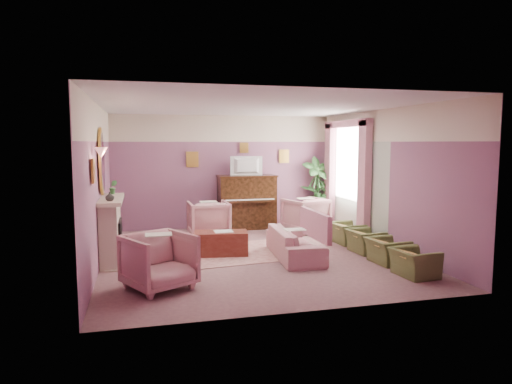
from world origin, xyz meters
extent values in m
cube|color=#775054|center=(0.00, 0.00, 0.00)|extent=(5.50, 6.00, 0.01)
cube|color=silver|center=(0.00, 0.00, 2.80)|extent=(5.50, 6.00, 0.01)
cube|color=#6E4C6B|center=(0.00, 3.00, 1.40)|extent=(5.50, 0.02, 2.80)
cube|color=#6E4C6B|center=(0.00, -3.00, 1.40)|extent=(5.50, 0.02, 2.80)
cube|color=#6E4C6B|center=(-2.75, 0.00, 1.40)|extent=(0.02, 6.00, 2.80)
cube|color=#6E4C6B|center=(2.75, 0.00, 1.40)|extent=(0.02, 6.00, 2.80)
cube|color=beige|center=(0.00, 2.99, 2.47)|extent=(5.50, 0.01, 0.65)
cube|color=#AAB3A2|center=(2.73, 1.30, 1.07)|extent=(0.01, 3.00, 2.15)
cube|color=#BAAD96|center=(-2.59, 0.20, 0.55)|extent=(0.30, 1.40, 1.10)
cube|color=black|center=(-2.49, 0.20, 0.40)|extent=(0.18, 0.72, 0.68)
cube|color=#E84F00|center=(-2.45, 0.20, 0.22)|extent=(0.06, 0.54, 0.10)
cube|color=#BAAD96|center=(-2.56, 0.20, 1.12)|extent=(0.40, 1.55, 0.07)
cube|color=#BAAD96|center=(-2.39, 0.20, 0.01)|extent=(0.55, 1.50, 0.02)
ellipsoid|color=gold|center=(-2.70, 0.20, 1.80)|extent=(0.04, 0.72, 1.20)
ellipsoid|color=white|center=(-2.67, 0.20, 1.80)|extent=(0.01, 0.60, 1.06)
cone|color=tan|center=(-2.62, -0.85, 1.98)|extent=(0.20, 0.20, 0.16)
cube|color=black|center=(0.50, 2.68, 0.65)|extent=(1.40, 0.60, 1.30)
cube|color=black|center=(0.50, 2.33, 0.72)|extent=(1.30, 0.12, 0.06)
cube|color=white|center=(0.50, 2.33, 0.76)|extent=(1.20, 0.08, 0.02)
cube|color=black|center=(0.50, 2.68, 1.31)|extent=(1.45, 0.65, 0.04)
imported|color=black|center=(0.50, 2.63, 1.60)|extent=(0.80, 0.12, 0.48)
cube|color=gold|center=(-0.80, 2.96, 1.72)|extent=(0.30, 0.03, 0.38)
cube|color=gold|center=(1.55, 2.96, 1.78)|extent=(0.26, 0.03, 0.34)
cube|color=gold|center=(0.50, 2.96, 2.00)|extent=(0.22, 0.03, 0.26)
cube|color=gold|center=(-2.71, -1.20, 1.72)|extent=(0.03, 0.28, 0.36)
cube|color=silver|center=(2.70, 1.55, 1.70)|extent=(0.03, 1.40, 1.80)
cube|color=#B46E84|center=(2.62, 0.63, 1.30)|extent=(0.16, 0.34, 2.60)
cube|color=#B46E84|center=(2.62, 2.47, 1.30)|extent=(0.16, 0.34, 2.60)
cube|color=#B46E84|center=(2.62, 1.55, 2.56)|extent=(0.16, 2.20, 0.16)
imported|color=#30662F|center=(-2.55, 0.75, 1.29)|extent=(0.16, 0.16, 0.28)
imported|color=beige|center=(-2.55, -0.30, 1.23)|extent=(0.16, 0.16, 0.16)
cube|color=#AE7672|center=(-0.48, 0.21, 0.01)|extent=(2.69, 2.07, 0.01)
cube|color=#5C2319|center=(-0.59, 0.15, 0.23)|extent=(1.06, 0.64, 0.45)
cube|color=silver|center=(-0.54, 0.15, 0.46)|extent=(0.35, 0.28, 0.01)
imported|color=#C48A8E|center=(0.71, -0.35, 0.37)|extent=(0.61, 1.84, 0.74)
cube|color=#B46E84|center=(1.11, -0.35, 0.60)|extent=(0.09, 1.39, 0.51)
imported|color=#C48A8E|center=(-0.58, 1.86, 0.45)|extent=(0.87, 0.87, 0.91)
imported|color=#C48A8E|center=(1.76, 1.89, 0.45)|extent=(0.87, 0.87, 0.91)
imported|color=#C48A8E|center=(-1.81, -1.62, 0.45)|extent=(0.87, 0.87, 0.91)
imported|color=#545F30|center=(2.17, -1.98, 0.29)|extent=(0.48, 0.68, 0.59)
imported|color=#545F30|center=(2.17, -1.16, 0.29)|extent=(0.48, 0.68, 0.59)
imported|color=#545F30|center=(2.17, -0.34, 0.29)|extent=(0.48, 0.68, 0.59)
imported|color=#545F30|center=(2.17, 0.48, 0.29)|extent=(0.48, 0.68, 0.59)
cylinder|color=silver|center=(2.38, 2.64, 0.35)|extent=(0.52, 0.52, 0.70)
imported|color=#30662F|center=(2.38, 2.64, 0.87)|extent=(0.30, 0.30, 0.34)
imported|color=#30662F|center=(2.50, 2.54, 0.84)|extent=(0.16, 0.16, 0.28)
cylinder|color=brown|center=(2.34, 2.66, 0.17)|extent=(0.34, 0.34, 0.34)
imported|color=#30662F|center=(2.34, 2.66, 1.06)|extent=(0.76, 0.76, 1.44)
camera|label=1|loc=(-2.03, -8.26, 2.14)|focal=32.00mm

